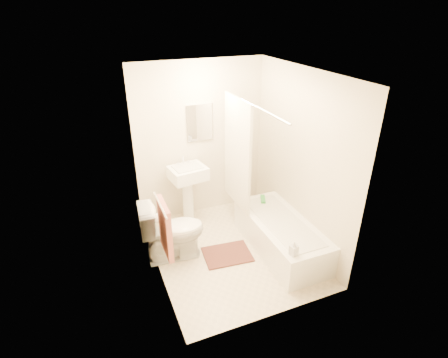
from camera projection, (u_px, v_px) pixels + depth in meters
name	position (u px, v px, depth m)	size (l,w,h in m)	color
floor	(231.00, 251.00, 4.84)	(2.40, 2.40, 0.00)	beige
ceiling	(233.00, 73.00, 3.76)	(2.40, 2.40, 0.00)	white
wall_back	(200.00, 141.00, 5.29)	(2.00, 0.02, 2.40)	beige
wall_left	(151.00, 187.00, 3.96)	(0.02, 2.40, 2.40)	beige
wall_right	(301.00, 161.00, 4.64)	(0.02, 2.40, 2.40)	beige
mirror	(200.00, 123.00, 5.14)	(0.40, 0.03, 0.55)	white
curtain_rod	(252.00, 104.00, 4.13)	(0.03, 0.03, 1.70)	silver
shower_curtain	(237.00, 154.00, 4.81)	(0.04, 0.80, 1.55)	silver
towel_bar	(160.00, 205.00, 3.81)	(0.02, 0.02, 0.60)	silver
towel	(165.00, 228.00, 3.97)	(0.06, 0.45, 0.66)	#CC7266
toilet_paper	(158.00, 218.00, 4.31)	(0.12, 0.12, 0.11)	white
toilet	(173.00, 231.00, 4.56)	(0.46, 0.83, 0.81)	white
sink	(188.00, 192.00, 5.29)	(0.52, 0.41, 1.01)	white
bathtub	(281.00, 235.00, 4.80)	(0.69, 1.57, 0.44)	white
bath_mat	(227.00, 254.00, 4.75)	(0.63, 0.47, 0.02)	#502C1D
soap_bottle	(294.00, 248.00, 4.04)	(0.08, 0.09, 0.18)	white
scrub_brush	(263.00, 199.00, 5.19)	(0.07, 0.22, 0.04)	green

